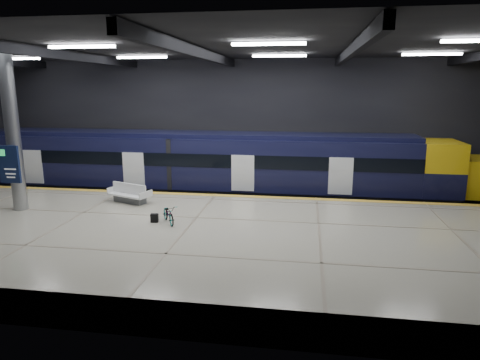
# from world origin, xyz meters

# --- Properties ---
(ground) EXTENTS (30.00, 30.00, 0.00)m
(ground) POSITION_xyz_m (0.00, 0.00, 0.00)
(ground) COLOR black
(ground) RESTS_ON ground
(room_shell) EXTENTS (30.10, 16.10, 8.05)m
(room_shell) POSITION_xyz_m (-0.00, 0.00, 5.72)
(room_shell) COLOR black
(room_shell) RESTS_ON ground
(platform) EXTENTS (30.00, 11.00, 1.10)m
(platform) POSITION_xyz_m (0.00, -2.50, 0.55)
(platform) COLOR #B4AE99
(platform) RESTS_ON ground
(safety_strip) EXTENTS (30.00, 0.40, 0.01)m
(safety_strip) POSITION_xyz_m (0.00, 2.75, 1.11)
(safety_strip) COLOR gold
(safety_strip) RESTS_ON platform
(rails) EXTENTS (30.00, 1.52, 0.16)m
(rails) POSITION_xyz_m (0.00, 5.50, 0.08)
(rails) COLOR gray
(rails) RESTS_ON ground
(train) EXTENTS (29.40, 2.84, 3.79)m
(train) POSITION_xyz_m (-0.01, 5.50, 2.06)
(train) COLOR black
(train) RESTS_ON ground
(bench) EXTENTS (2.24, 1.55, 0.92)m
(bench) POSITION_xyz_m (-3.67, 0.80, 1.42)
(bench) COLOR #595B60
(bench) RESTS_ON platform
(bicycle) EXTENTS (1.19, 1.48, 0.75)m
(bicycle) POSITION_xyz_m (-0.90, -1.88, 1.48)
(bicycle) COLOR #99999E
(bicycle) RESTS_ON platform
(pannier_bag) EXTENTS (0.32, 0.22, 0.35)m
(pannier_bag) POSITION_xyz_m (-1.50, -1.88, 1.28)
(pannier_bag) COLOR black
(pannier_bag) RESTS_ON platform
(info_column) EXTENTS (0.90, 0.78, 6.90)m
(info_column) POSITION_xyz_m (-8.00, -1.03, 4.46)
(info_column) COLOR #9EA0A5
(info_column) RESTS_ON platform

